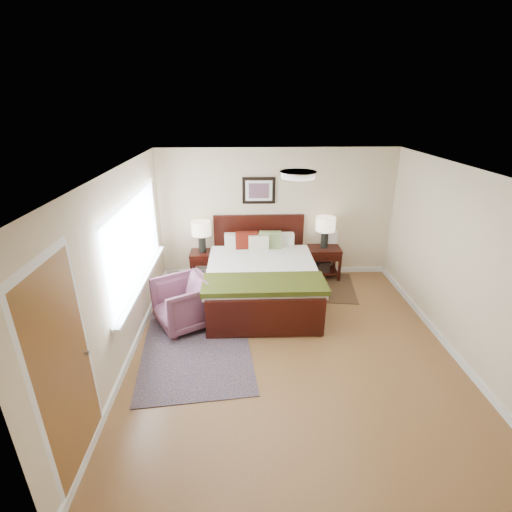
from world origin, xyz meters
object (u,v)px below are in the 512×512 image
(armchair, at_px, (184,303))
(rug_persian, at_px, (197,348))
(nightstand_left, at_px, (203,258))
(lamp_left, at_px, (201,231))
(nightstand_right, at_px, (323,260))
(lamp_right, at_px, (325,226))
(bed, at_px, (262,271))

(armchair, distance_m, rug_persian, 0.77)
(nightstand_left, relative_size, lamp_left, 0.94)
(nightstand_right, distance_m, rug_persian, 3.21)
(lamp_left, relative_size, lamp_right, 1.00)
(nightstand_right, distance_m, lamp_right, 0.69)
(bed, height_order, lamp_right, bed)
(nightstand_right, distance_m, lamp_left, 2.44)
(lamp_right, height_order, armchair, lamp_right)
(lamp_left, distance_m, rug_persian, 2.47)
(bed, relative_size, nightstand_left, 3.96)
(nightstand_right, bearing_deg, lamp_left, 179.70)
(lamp_right, bearing_deg, rug_persian, -135.17)
(lamp_right, distance_m, rug_persian, 3.36)
(bed, height_order, rug_persian, bed)
(nightstand_left, bearing_deg, lamp_right, 0.50)
(lamp_left, height_order, lamp_right, lamp_right)
(lamp_left, distance_m, lamp_right, 2.36)
(bed, distance_m, nightstand_left, 1.40)
(bed, bearing_deg, lamp_right, 35.23)
(bed, distance_m, nightstand_right, 1.55)
(nightstand_right, xyz_separation_m, armchair, (-2.50, -1.60, 0.00))
(nightstand_left, height_order, lamp_right, lamp_right)
(bed, xyz_separation_m, armchair, (-1.24, -0.72, -0.19))
(armchair, bearing_deg, lamp_left, 145.23)
(bed, bearing_deg, rug_persian, -126.35)
(rug_persian, bearing_deg, armchair, 104.75)
(armchair, relative_size, rug_persian, 0.39)
(nightstand_left, xyz_separation_m, lamp_right, (2.36, 0.02, 0.61))
(bed, height_order, lamp_left, bed)
(nightstand_left, distance_m, nightstand_right, 2.36)
(nightstand_left, bearing_deg, nightstand_right, 0.19)
(bed, relative_size, armchair, 2.73)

